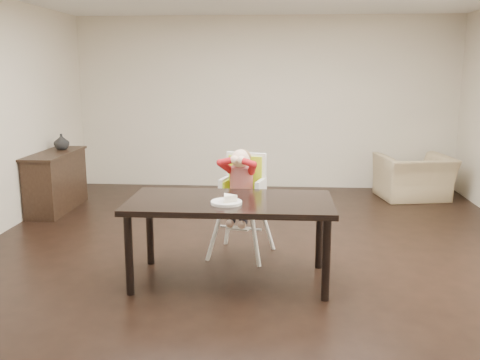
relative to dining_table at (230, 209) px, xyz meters
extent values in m
plane|color=black|center=(0.21, 0.50, -0.67)|extent=(7.00, 7.00, 0.00)
cube|color=beige|center=(0.21, 4.00, 0.68)|extent=(6.00, 0.02, 2.70)
cube|color=beige|center=(0.21, -3.00, 0.68)|extent=(6.00, 0.02, 2.70)
cube|color=black|center=(0.00, 0.00, 0.05)|extent=(1.80, 0.90, 0.05)
cylinder|color=black|center=(-0.82, -0.37, -0.32)|extent=(0.07, 0.07, 0.70)
cylinder|color=black|center=(0.82, -0.37, -0.32)|extent=(0.07, 0.07, 0.70)
cylinder|color=black|center=(-0.82, 0.37, -0.32)|extent=(0.07, 0.07, 0.70)
cylinder|color=black|center=(0.82, 0.37, -0.32)|extent=(0.07, 0.07, 0.70)
cylinder|color=white|center=(-0.20, 0.54, -0.38)|extent=(0.05, 0.05, 0.58)
cylinder|color=white|center=(0.20, 0.44, -0.38)|extent=(0.05, 0.05, 0.58)
cylinder|color=white|center=(-0.10, 0.94, -0.38)|extent=(0.05, 0.05, 0.58)
cylinder|color=white|center=(0.30, 0.84, -0.38)|extent=(0.05, 0.05, 0.58)
cube|color=white|center=(0.05, 0.69, -0.09)|extent=(0.50, 0.47, 0.05)
cube|color=#B6D91B|center=(0.05, 0.69, -0.05)|extent=(0.40, 0.38, 0.03)
cube|color=white|center=(0.09, 0.85, 0.15)|extent=(0.42, 0.15, 0.44)
cube|color=#B6D91B|center=(0.08, 0.82, 0.14)|extent=(0.35, 0.11, 0.40)
cube|color=black|center=(0.00, 0.76, 0.14)|extent=(0.08, 0.19, 0.02)
cube|color=black|center=(0.13, 0.72, 0.14)|extent=(0.08, 0.19, 0.02)
cylinder|color=red|center=(0.05, 0.69, 0.11)|extent=(0.29, 0.29, 0.28)
sphere|color=beige|center=(0.05, 0.67, 0.33)|extent=(0.23, 0.23, 0.19)
ellipsoid|color=brown|center=(0.05, 0.70, 0.35)|extent=(0.23, 0.22, 0.14)
sphere|color=beige|center=(-0.01, 0.58, 0.34)|extent=(0.10, 0.10, 0.08)
sphere|color=beige|center=(0.06, 0.57, 0.34)|extent=(0.10, 0.10, 0.08)
cylinder|color=white|center=(-0.02, -0.15, 0.09)|extent=(0.30, 0.30, 0.02)
torus|color=white|center=(-0.02, -0.15, 0.10)|extent=(0.30, 0.30, 0.01)
imported|color=tan|center=(2.41, 3.30, -0.24)|extent=(1.08, 0.80, 0.86)
cube|color=black|center=(-2.57, 2.31, -0.29)|extent=(0.40, 1.20, 0.76)
cube|color=black|center=(-2.57, 2.31, 0.10)|extent=(0.44, 1.26, 0.03)
imported|color=#99999E|center=(-2.57, 2.57, 0.22)|extent=(0.26, 0.27, 0.21)
camera|label=1|loc=(0.41, -4.55, 1.20)|focal=40.00mm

